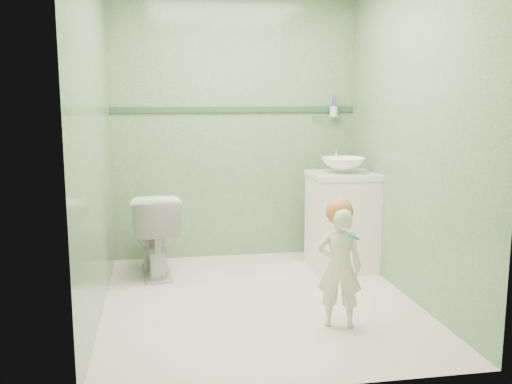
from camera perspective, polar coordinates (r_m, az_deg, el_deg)
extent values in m
plane|color=white|center=(4.15, 0.36, -11.03)|extent=(2.50, 2.50, 0.00)
cube|color=#6A9066|center=(5.13, -2.12, 6.65)|extent=(2.20, 0.04, 2.40)
cube|color=#6A9066|center=(2.68, 5.15, 3.99)|extent=(2.20, 0.04, 2.40)
cube|color=#6A9066|center=(3.85, -16.01, 5.34)|extent=(0.04, 2.50, 2.40)
cube|color=#6A9066|center=(4.23, 15.28, 5.71)|extent=(0.04, 2.50, 2.40)
cube|color=#305335|center=(5.11, -2.11, 8.32)|extent=(2.20, 0.02, 0.05)
cube|color=white|center=(4.89, 8.64, -3.06)|extent=(0.52, 0.50, 0.80)
cube|color=white|center=(4.82, 8.76, 1.70)|extent=(0.54, 0.52, 0.04)
imported|color=white|center=(4.81, 8.78, 2.69)|extent=(0.37, 0.37, 0.13)
cylinder|color=silver|center=(4.99, 8.07, 3.60)|extent=(0.03, 0.03, 0.18)
cylinder|color=silver|center=(4.94, 8.27, 4.47)|extent=(0.02, 0.12, 0.02)
cylinder|color=silver|center=(5.25, 7.14, 7.52)|extent=(0.26, 0.02, 0.02)
cylinder|color=silver|center=(5.25, 7.85, 8.05)|extent=(0.07, 0.07, 0.09)
cylinder|color=blue|center=(5.26, 7.78, 8.82)|extent=(0.01, 0.01, 0.17)
cylinder|color=red|center=(5.26, 7.93, 8.82)|extent=(0.01, 0.01, 0.17)
cylinder|color=#9A56C5|center=(5.24, 7.89, 8.82)|extent=(0.01, 0.01, 0.17)
cylinder|color=blue|center=(5.24, 7.73, 8.82)|extent=(0.01, 0.01, 0.17)
imported|color=white|center=(4.75, -10.21, -4.11)|extent=(0.44, 0.71, 0.70)
imported|color=silver|center=(3.65, 8.42, -7.54)|extent=(0.33, 0.27, 0.78)
sphere|color=#B66D3A|center=(3.59, 8.44, -1.99)|extent=(0.17, 0.17, 0.17)
cylinder|color=#0B8F74|center=(3.47, 9.86, -4.54)|extent=(0.11, 0.11, 0.06)
cube|color=white|center=(3.51, 8.87, -3.69)|extent=(0.03, 0.03, 0.02)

